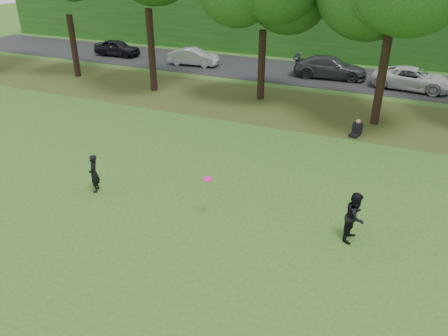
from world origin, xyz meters
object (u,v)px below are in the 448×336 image
(frisbee, at_px, (208,179))
(seated_person, at_px, (357,130))
(player_left, at_px, (94,173))
(player_right, at_px, (355,217))

(frisbee, distance_m, seated_person, 10.28)
(frisbee, xyz_separation_m, seated_person, (3.57, 9.57, -1.13))
(frisbee, relative_size, seated_person, 0.39)
(frisbee, height_order, seated_person, frisbee)
(player_left, bearing_deg, player_right, 67.73)
(player_right, height_order, frisbee, player_right)
(player_left, xyz_separation_m, player_right, (9.51, 0.81, 0.09))
(player_left, relative_size, frisbee, 4.60)
(frisbee, bearing_deg, player_right, 7.65)
(seated_person, bearing_deg, frisbee, -96.94)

